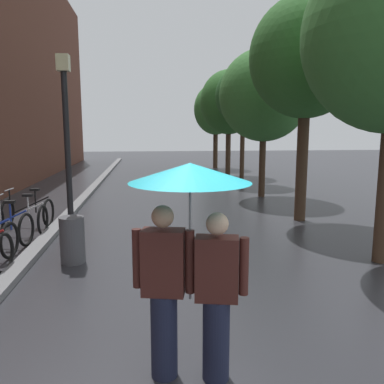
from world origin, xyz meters
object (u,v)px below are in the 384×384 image
at_px(litter_bin, 72,240).
at_px(street_tree_5, 216,109).
at_px(street_tree_4, 229,102).
at_px(parked_bicycle_3, 2,228).
at_px(street_tree_2, 264,95).
at_px(parked_bicycle_4, 20,219).
at_px(street_tree_1, 307,58).
at_px(street_tree_3, 243,96).
at_px(street_lamp_post, 67,135).
at_px(couple_under_umbrella, 190,238).
at_px(parked_bicycle_5, 28,212).

bearing_deg(litter_bin, street_tree_5, 71.95).
bearing_deg(street_tree_5, street_tree_4, -90.36).
height_order(street_tree_5, parked_bicycle_3, street_tree_5).
bearing_deg(street_tree_2, parked_bicycle_4, -147.25).
bearing_deg(street_tree_5, parked_bicycle_4, -115.23).
bearing_deg(parked_bicycle_3, street_tree_1, 12.54).
relative_size(street_tree_2, street_tree_5, 1.00).
xyz_separation_m(street_tree_3, street_tree_5, (-0.01, 6.95, -0.24)).
bearing_deg(street_lamp_post, couple_under_umbrella, -67.16).
height_order(street_tree_5, litter_bin, street_tree_5).
distance_m(parked_bicycle_4, street_lamp_post, 2.44).
bearing_deg(street_tree_2, street_tree_4, 88.87).
relative_size(parked_bicycle_3, litter_bin, 1.37).
xyz_separation_m(street_tree_1, street_tree_3, (0.22, 7.43, -0.31)).
relative_size(street_tree_4, parked_bicycle_3, 4.63).
xyz_separation_m(parked_bicycle_5, litter_bin, (1.61, -2.89, 0.05)).
xyz_separation_m(parked_bicycle_5, couple_under_umbrella, (3.36, -6.42, 1.02)).
distance_m(street_tree_1, parked_bicycle_4, 7.93).
relative_size(street_tree_2, litter_bin, 6.08).
bearing_deg(parked_bicycle_4, street_tree_5, 64.77).
bearing_deg(parked_bicycle_3, couple_under_umbrella, -54.44).
xyz_separation_m(parked_bicycle_4, couple_under_umbrella, (3.29, -5.57, 1.02)).
relative_size(street_tree_5, litter_bin, 6.11).
relative_size(street_tree_3, litter_bin, 6.05).
bearing_deg(street_lamp_post, street_tree_4, 64.02).
distance_m(street_tree_3, street_tree_4, 2.93).
bearing_deg(street_tree_1, street_tree_2, 89.24).
bearing_deg(street_tree_5, street_tree_3, -89.91).
height_order(street_tree_2, parked_bicycle_5, street_tree_2).
bearing_deg(parked_bicycle_5, parked_bicycle_4, -85.22).
xyz_separation_m(street_tree_5, parked_bicycle_4, (-7.13, -15.13, -3.23)).
distance_m(street_tree_5, parked_bicycle_5, 16.32).
xyz_separation_m(parked_bicycle_5, street_lamp_post, (1.36, -1.67, 1.90)).
bearing_deg(street_tree_2, parked_bicycle_5, -152.72).
bearing_deg(street_tree_1, street_tree_5, 89.18).
xyz_separation_m(street_tree_2, parked_bicycle_4, (-6.97, -4.49, -3.18)).
xyz_separation_m(street_tree_2, litter_bin, (-5.44, -6.52, -3.14)).
height_order(street_tree_3, parked_bicycle_4, street_tree_3).
bearing_deg(street_tree_5, street_tree_1, -90.82).
height_order(street_tree_2, street_tree_4, street_tree_4).
bearing_deg(litter_bin, street_tree_4, 67.05).
xyz_separation_m(parked_bicycle_3, litter_bin, (1.65, -1.23, 0.05)).
height_order(street_tree_3, street_tree_5, street_tree_5).
height_order(street_tree_2, litter_bin, street_tree_2).
relative_size(street_tree_3, parked_bicycle_5, 4.45).
bearing_deg(street_lamp_post, street_tree_2, 43.03).
bearing_deg(street_tree_1, parked_bicycle_4, -173.74).
relative_size(street_tree_1, parked_bicycle_5, 4.95).
bearing_deg(street_tree_4, street_tree_2, -91.13).
bearing_deg(litter_bin, parked_bicycle_4, 127.02).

